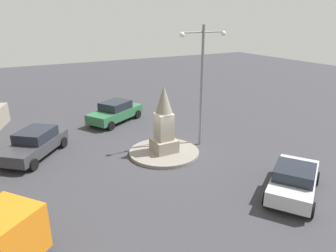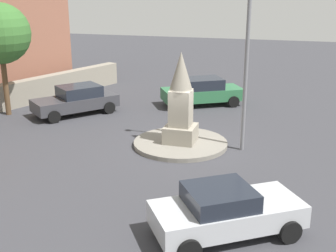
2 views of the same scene
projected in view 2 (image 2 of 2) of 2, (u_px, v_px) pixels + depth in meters
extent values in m
plane|color=#38383D|center=(180.00, 145.00, 19.17)|extent=(80.00, 80.00, 0.00)
cylinder|color=gray|center=(180.00, 143.00, 19.14)|extent=(4.04, 4.04, 0.18)
cube|color=gray|center=(181.00, 133.00, 19.00)|extent=(1.30, 1.30, 0.71)
cube|color=gray|center=(181.00, 108.00, 18.66)|extent=(0.88, 0.88, 1.54)
cone|color=gray|center=(181.00, 71.00, 18.18)|extent=(0.97, 0.97, 1.60)
cylinder|color=slate|center=(246.00, 66.00, 17.59)|extent=(0.16, 0.16, 7.11)
cube|color=#B7BABF|center=(227.00, 214.00, 12.16)|extent=(4.40, 3.75, 0.63)
cube|color=#1E232D|center=(219.00, 197.00, 11.92)|extent=(2.35, 2.32, 0.49)
cylinder|color=black|center=(258.00, 202.00, 13.47)|extent=(0.65, 0.54, 0.64)
cylinder|color=black|center=(290.00, 232.00, 11.88)|extent=(0.65, 0.54, 0.64)
cylinder|color=black|center=(167.00, 217.00, 12.63)|extent=(0.65, 0.54, 0.64)
cylinder|color=black|center=(189.00, 251.00, 11.04)|extent=(0.65, 0.54, 0.64)
cube|color=#38383D|center=(75.00, 103.00, 23.59)|extent=(4.16, 4.50, 0.62)
cube|color=#1E232D|center=(79.00, 91.00, 23.54)|extent=(2.59, 2.65, 0.58)
cylinder|color=black|center=(54.00, 117.00, 22.16)|extent=(0.58, 0.63, 0.64)
cylinder|color=black|center=(42.00, 109.00, 23.56)|extent=(0.58, 0.63, 0.64)
cylinder|color=black|center=(109.00, 108.00, 23.81)|extent=(0.58, 0.63, 0.64)
cylinder|color=black|center=(95.00, 101.00, 25.20)|extent=(0.58, 0.63, 0.64)
cube|color=#2D6B42|center=(202.00, 94.00, 25.39)|extent=(4.78, 3.82, 0.66)
cube|color=#1E232D|center=(203.00, 83.00, 25.21)|extent=(2.61, 2.46, 0.59)
cylinder|color=black|center=(180.00, 105.00, 24.29)|extent=(0.66, 0.51, 0.64)
cylinder|color=black|center=(172.00, 98.00, 25.94)|extent=(0.66, 0.51, 0.64)
cylinder|color=black|center=(234.00, 102.00, 25.03)|extent=(0.66, 0.51, 0.64)
cylinder|color=black|center=(222.00, 94.00, 26.69)|extent=(0.66, 0.51, 0.64)
cube|color=gray|center=(18.00, 94.00, 25.15)|extent=(5.99, 15.07, 1.41)
cylinder|color=brown|center=(6.00, 85.00, 23.23)|extent=(0.28, 0.28, 3.19)
sphere|color=#386B2D|center=(0.00, 33.00, 22.42)|extent=(3.08, 3.08, 3.08)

